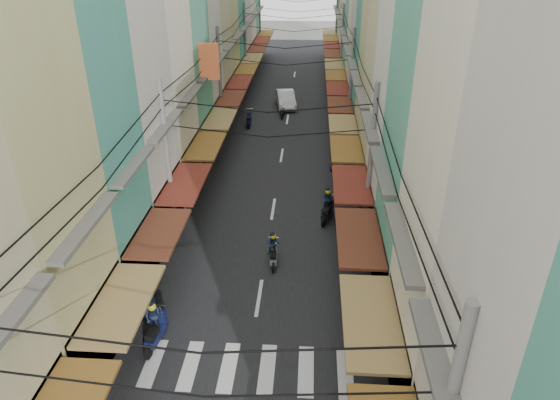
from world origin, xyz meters
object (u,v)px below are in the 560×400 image
at_px(white_car, 286,107).
at_px(traffic_sign, 389,266).
at_px(bicycle, 407,320).
at_px(market_umbrella, 413,305).

bearing_deg(white_car, traffic_sign, -88.05).
xyz_separation_m(white_car, bicycle, (6.52, -28.68, 0.00)).
bearing_deg(white_car, bicycle, -86.35).
bearing_deg(white_car, market_umbrella, -87.84).
relative_size(white_car, traffic_sign, 1.58).
xyz_separation_m(white_car, traffic_sign, (5.57, -28.40, 2.40)).
relative_size(market_umbrella, traffic_sign, 0.83).
distance_m(white_car, traffic_sign, 29.04).
distance_m(market_umbrella, traffic_sign, 2.33).
bearing_deg(traffic_sign, market_umbrella, -76.02).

